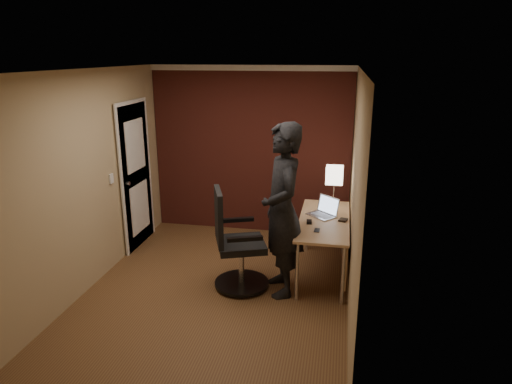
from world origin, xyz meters
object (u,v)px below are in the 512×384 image
Objects in this scene: desk at (330,230)px; laptop at (325,210)px; desk_lamp at (334,175)px; person at (282,211)px; wallet at (343,220)px; office_chair at (235,246)px; mouse at (309,222)px; phone at (317,230)px.

laptop is at bearing 117.65° from desk.
person reaches higher than desk_lamp.
wallet is 0.09× the size of office_chair.
office_chair is at bearing -107.68° from person.
desk is 15.00× the size of mouse.
desk is at bearing 177.11° from wallet.
mouse reaches higher than desk.
office_chair reaches higher than phone.
desk is 0.76m from desk_lamp.
desk_lamp is 0.45× the size of office_chair.
person is (-0.45, -0.65, 0.19)m from laptop.
laptop is (-0.08, 0.15, 0.19)m from desk.
laptop is 0.54m from phone.
laptop reaches higher than wallet.
office_chair is 0.60× the size of person.
mouse is 0.93m from office_chair.
laptop is at bearing 86.79° from phone.
mouse is (-0.26, -0.69, -0.40)m from desk_lamp.
wallet is at bearing 15.81° from mouse.
desk_lamp is at bearing 104.36° from wallet.
office_chair is (-0.82, -0.37, -0.22)m from mouse.
desk_lamp is 4.86× the size of wallet.
desk_lamp is 1.18m from person.
wallet reaches higher than phone.
desk is at bearing 28.09° from mouse.
desk_lamp reaches higher than laptop.
wallet is 0.06× the size of person.
phone is at bearing -70.00° from mouse.
desk is 0.21m from wallet.
desk_lamp reaches higher than office_chair.
person reaches higher than phone.
laptop is 1.23m from office_chair.
person is at bearing 2.80° from office_chair.
office_chair is at bearing -168.08° from phone.
office_chair is (-1.08, -1.06, -0.62)m from desk_lamp.
desk_lamp reaches higher than phone.
laptop is 0.21× the size of person.
phone is at bearing -127.47° from wallet.
laptop is 0.35m from mouse.
laptop is at bearing 145.74° from wallet.
phone is 0.96m from office_chair.
desk_lamp is (0.01, 0.53, 0.55)m from desk.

